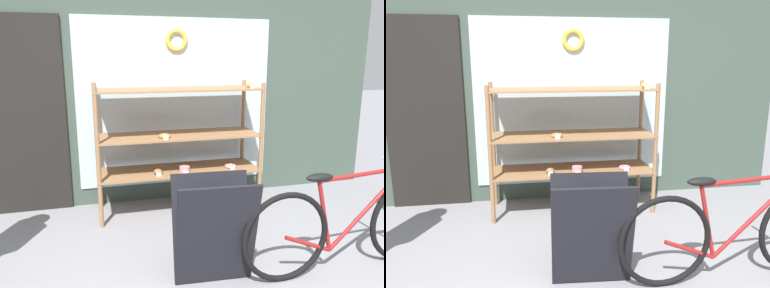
{
  "view_description": "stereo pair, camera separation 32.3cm",
  "coord_description": "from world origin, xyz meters",
  "views": [
    {
      "loc": [
        -0.75,
        -1.73,
        1.66
      ],
      "look_at": [
        0.07,
        1.31,
        0.93
      ],
      "focal_mm": 35.0,
      "sensor_mm": 36.0,
      "label": 1
    },
    {
      "loc": [
        -0.44,
        -1.8,
        1.66
      ],
      "look_at": [
        0.07,
        1.31,
        0.93
      ],
      "focal_mm": 35.0,
      "sensor_mm": 36.0,
      "label": 2
    }
  ],
  "objects": [
    {
      "name": "bicycle",
      "position": [
        1.14,
        0.56,
        0.38
      ],
      "size": [
        1.83,
        0.46,
        0.84
      ],
      "rotation": [
        0.0,
        0.0,
        0.02
      ],
      "color": "black",
      "rests_on": "ground_plane"
    },
    {
      "name": "display_case",
      "position": [
        0.14,
        2.11,
        0.84
      ],
      "size": [
        1.75,
        0.56,
        1.41
      ],
      "color": "#8E6642",
      "rests_on": "ground_plane"
    },
    {
      "name": "sandwich_board",
      "position": [
        0.07,
        0.68,
        0.41
      ],
      "size": [
        0.62,
        0.42,
        0.81
      ],
      "rotation": [
        0.0,
        0.0,
        -0.07
      ],
      "color": "black",
      "rests_on": "ground_plane"
    },
    {
      "name": "storefront_facade",
      "position": [
        -0.04,
        2.54,
        1.7
      ],
      "size": [
        5.47,
        0.13,
        3.49
      ],
      "color": "#3D4C42",
      "rests_on": "ground_plane"
    }
  ]
}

